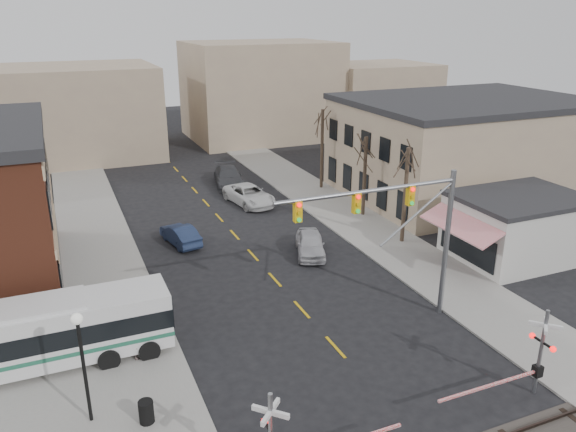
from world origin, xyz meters
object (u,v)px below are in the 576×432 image
object	(u,v)px
transit_bus	(32,335)
pedestrian_near	(134,340)
pedestrian_far	(104,306)
car_b	(180,235)
car_d	(229,177)
traffic_signal_mast	(405,220)
car_a	(310,244)
car_c	(249,195)
street_lamp	(81,347)
rr_crossing_east	(533,356)
trash_bin	(146,412)

from	to	relation	value
transit_bus	pedestrian_near	bearing A→B (deg)	-13.01
pedestrian_far	transit_bus	bearing A→B (deg)	156.63
car_b	pedestrian_near	world-z (taller)	pedestrian_near
transit_bus	car_d	xyz separation A→B (m)	(16.72, 24.48, -0.92)
traffic_signal_mast	car_d	bearing A→B (deg)	91.56
car_a	pedestrian_far	bearing A→B (deg)	-143.29
transit_bus	pedestrian_far	bearing A→B (deg)	41.51
car_c	pedestrian_near	world-z (taller)	pedestrian_near
street_lamp	car_d	world-z (taller)	street_lamp
car_b	rr_crossing_east	bearing A→B (deg)	102.89
street_lamp	car_d	distance (m)	32.79
car_b	car_d	bearing A→B (deg)	-131.78
trash_bin	pedestrian_near	size ratio (longest dim) A/B	0.50
rr_crossing_east	pedestrian_near	bearing A→B (deg)	148.47
pedestrian_far	trash_bin	bearing A→B (deg)	-150.41
transit_bus	street_lamp	size ratio (longest dim) A/B	2.54
traffic_signal_mast	pedestrian_far	bearing A→B (deg)	157.69
trash_bin	car_d	bearing A→B (deg)	67.07
street_lamp	pedestrian_near	world-z (taller)	street_lamp
traffic_signal_mast	pedestrian_far	world-z (taller)	traffic_signal_mast
street_lamp	trash_bin	distance (m)	3.68
pedestrian_far	car_c	bearing A→B (deg)	-15.52
trash_bin	car_a	world-z (taller)	car_a
traffic_signal_mast	car_d	world-z (taller)	traffic_signal_mast
transit_bus	car_a	size ratio (longest dim) A/B	2.70
pedestrian_near	car_c	bearing A→B (deg)	-40.45
rr_crossing_east	car_c	distance (m)	28.83
car_d	transit_bus	bearing A→B (deg)	-113.44
rr_crossing_east	car_b	world-z (taller)	rr_crossing_east
car_a	traffic_signal_mast	bearing A→B (deg)	-66.88
rr_crossing_east	car_b	xyz separation A→B (m)	(-9.83, 22.28, -1.27)
transit_bus	car_a	bearing A→B (deg)	22.23
car_c	pedestrian_far	world-z (taller)	pedestrian_far
street_lamp	pedestrian_near	size ratio (longest dim) A/B	2.51
transit_bus	trash_bin	distance (m)	7.01
traffic_signal_mast	pedestrian_far	size ratio (longest dim) A/B	5.21
transit_bus	pedestrian_far	size ratio (longest dim) A/B	6.47
car_d	pedestrian_near	bearing A→B (deg)	-105.19
rr_crossing_east	trash_bin	size ratio (longest dim) A/B	5.89
trash_bin	car_d	size ratio (longest dim) A/B	0.16
traffic_signal_mast	car_c	distance (m)	22.02
pedestrian_near	transit_bus	bearing A→B (deg)	69.08
car_b	pedestrian_far	distance (m)	11.03
transit_bus	street_lamp	world-z (taller)	street_lamp
car_a	car_d	world-z (taller)	car_d
street_lamp	pedestrian_far	world-z (taller)	street_lamp
street_lamp	pedestrian_far	bearing A→B (deg)	79.89
traffic_signal_mast	car_c	world-z (taller)	traffic_signal_mast
car_d	pedestrian_far	xyz separation A→B (m)	(-13.42, -21.56, 0.21)
car_a	car_b	world-z (taller)	car_a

